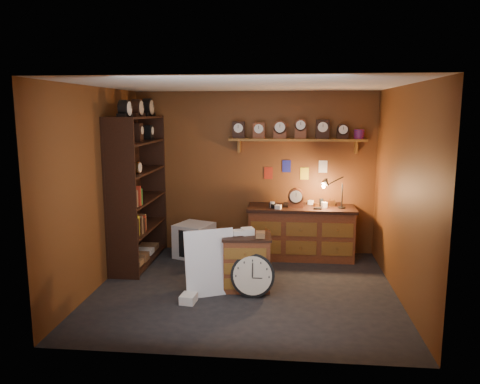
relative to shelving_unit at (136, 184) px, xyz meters
The scene contains 11 objects.
floor 2.40m from the shelving_unit, 28.68° to the right, with size 4.00×4.00×0.00m, color black.
room_shell 2.09m from the shelving_unit, 25.39° to the right, with size 4.02×3.62×2.71m.
shelving_unit is the anchor object (origin of this frame).
workbench 2.74m from the shelving_unit, 10.85° to the left, with size 1.73×0.66×1.36m.
low_cabinet 2.21m from the shelving_unit, 27.16° to the right, with size 0.69×0.60×0.83m.
big_round_clock 2.47m from the shelving_unit, 32.32° to the right, with size 0.57×0.18×0.57m.
white_panel 2.20m from the shelving_unit, 41.43° to the right, with size 0.66×0.03×0.88m, color silver.
mini_fridge 1.33m from the shelving_unit, 22.90° to the left, with size 0.69×0.72×0.56m.
floor_box_a 1.59m from the shelving_unit, 17.95° to the right, with size 0.23×0.20×0.14m, color brown.
floor_box_b 2.23m from the shelving_unit, 53.19° to the right, with size 0.18×0.22×0.11m, color white.
floor_box_c 1.73m from the shelving_unit, 10.34° to the right, with size 0.26×0.22×0.20m, color brown.
Camera 1 is at (0.53, -5.99, 2.38)m, focal length 35.00 mm.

